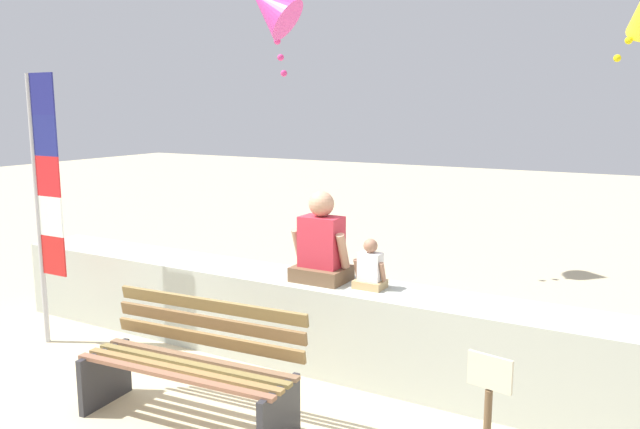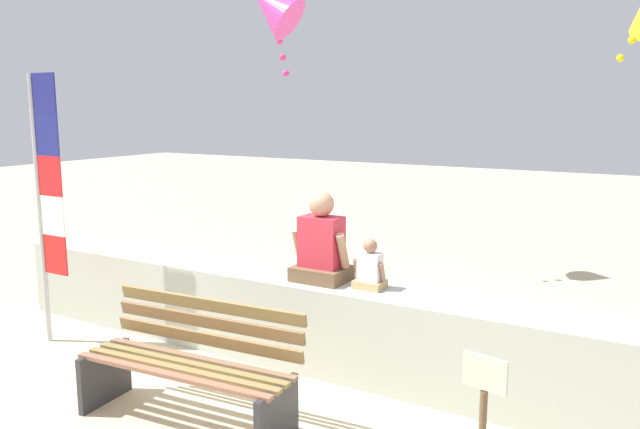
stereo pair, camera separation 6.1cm
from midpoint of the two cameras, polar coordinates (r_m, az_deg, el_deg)
ground_plane at (r=5.39m, az=-7.35°, el=-16.06°), size 40.00×40.00×0.00m
seawall_ledge at (r=5.95m, az=-1.85°, el=-9.30°), size 6.65×0.63×0.80m
park_bench at (r=4.95m, az=-11.21°, el=-13.25°), size 1.74×0.73×0.88m
person_adult at (r=5.62m, az=0.43°, el=-2.87°), size 0.53×0.39×0.81m
person_child at (r=5.44m, az=4.85°, el=-4.93°), size 0.28×0.21×0.43m
flag_banner at (r=6.61m, az=-23.26°, el=2.00°), size 0.37×0.05×2.64m
kite_magenta at (r=7.57m, az=-4.09°, el=18.14°), size 0.83×0.76×1.13m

